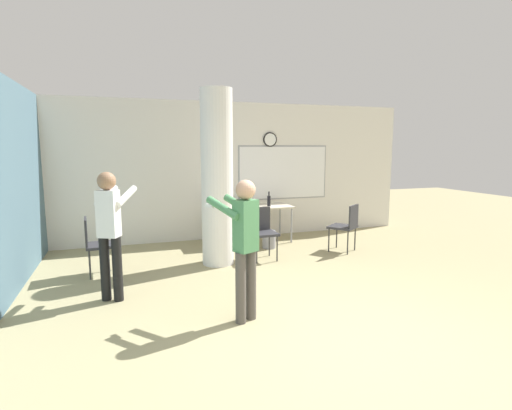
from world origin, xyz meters
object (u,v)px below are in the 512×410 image
chair_table_front (262,229)px  person_watching_back (110,226)px  person_playing_front (244,239)px  folding_table (251,209)px  bottle_on_table (269,201)px  chair_mid_room (346,224)px  chair_by_left_wall (96,242)px

chair_table_front → person_watching_back: person_watching_back is taller
person_playing_front → person_watching_back: bearing=141.6°
folding_table → chair_table_front: chair_table_front is taller
bottle_on_table → chair_mid_room: bottle_on_table is taller
person_watching_back → bottle_on_table: bearing=37.8°
folding_table → bottle_on_table: size_ratio=5.59×
folding_table → bottle_on_table: bottle_on_table is taller
chair_mid_room → chair_table_front: 1.60m
bottle_on_table → chair_mid_room: bearing=-47.8°
chair_mid_room → chair_by_left_wall: size_ratio=1.00×
chair_table_front → person_playing_front: 2.50m
chair_table_front → person_watching_back: bearing=-154.0°
person_watching_back → person_playing_front: 1.76m
folding_table → chair_by_left_wall: bearing=-155.7°
person_watching_back → person_playing_front: size_ratio=1.03×
person_watching_back → chair_by_left_wall: bearing=102.0°
folding_table → chair_table_front: 1.23m
folding_table → person_watching_back: 3.51m
chair_table_front → person_watching_back: (-2.38, -1.16, 0.43)m
folding_table → chair_table_front: (-0.19, -1.20, -0.17)m
chair_by_left_wall → person_watching_back: (0.23, -1.10, 0.43)m
chair_table_front → person_watching_back: 2.69m
person_playing_front → chair_table_front: bearing=66.1°
chair_table_front → person_watching_back: size_ratio=0.54×
bottle_on_table → chair_mid_room: 1.61m
bottle_on_table → chair_by_left_wall: bearing=-159.7°
chair_mid_room → person_playing_front: person_playing_front is taller
folding_table → chair_mid_room: 1.90m
bottle_on_table → person_watching_back: 3.70m
person_watching_back → chair_mid_room: bearing=15.4°
chair_by_left_wall → person_watching_back: size_ratio=0.54×
chair_mid_room → chair_by_left_wall: same height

